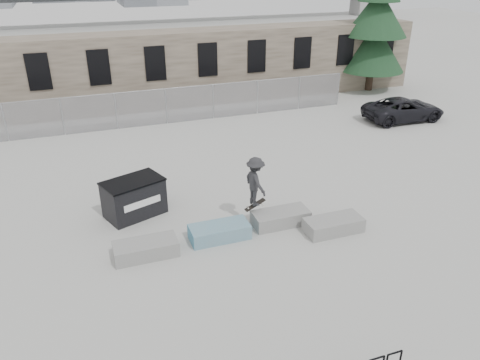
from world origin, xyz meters
name	(u,v)px	position (x,y,z in m)	size (l,w,h in m)	color
ground	(243,235)	(0.00, 0.00, 0.00)	(120.00, 120.00, 0.00)	#ADADA8
stone_wall	(152,70)	(0.00, 16.24, 2.26)	(36.00, 2.58, 4.50)	#66584B
chainlink_fence	(166,106)	(0.00, 12.50, 1.04)	(22.06, 0.06, 2.02)	gray
planter_far_left	(146,248)	(-3.31, -0.09, 0.27)	(2.00, 0.90, 0.50)	gray
planter_center_left	(219,231)	(-0.81, 0.09, 0.27)	(2.00, 0.90, 0.50)	teal
planter_center_right	(281,217)	(1.51, 0.25, 0.27)	(2.00, 0.90, 0.50)	gray
planter_offset	(333,225)	(3.02, -0.83, 0.27)	(2.00, 0.90, 0.50)	gray
dumpster	(134,198)	(-3.23, 2.68, 0.70)	(2.41, 1.93, 1.38)	black
spruce_tree	(377,17)	(14.96, 14.94, 4.89)	(4.40, 4.40, 11.50)	#38281E
suv	(404,109)	(12.95, 8.47, 0.65)	(2.17, 4.71, 1.31)	black
skateboarder	(255,182)	(0.67, 0.58, 1.66)	(0.81, 1.22, 1.94)	#29292B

